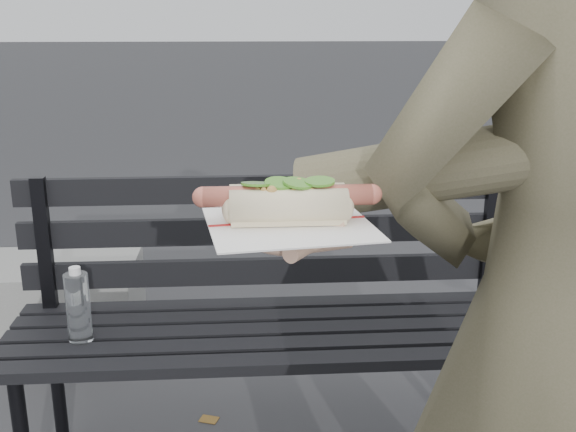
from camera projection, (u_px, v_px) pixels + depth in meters
name	position (u px, v px, depth m)	size (l,w,h in m)	color
park_bench	(269.00, 303.00, 1.95)	(1.50, 0.44, 0.88)	black
person	(563.00, 346.00, 0.99)	(0.62, 0.41, 1.71)	#484730
held_hotdog	(438.00, 174.00, 0.87)	(0.63, 0.31, 0.20)	#484730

